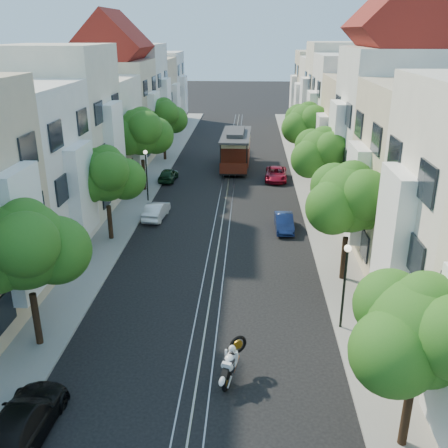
# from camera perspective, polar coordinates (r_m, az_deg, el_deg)

# --- Properties ---
(ground) EXTENTS (200.00, 200.00, 0.00)m
(ground) POSITION_cam_1_polar(r_m,az_deg,el_deg) (46.14, 0.51, 4.81)
(ground) COLOR black
(ground) RESTS_ON ground
(sidewalk_east) EXTENTS (2.50, 80.00, 0.12)m
(sidewalk_east) POSITION_cam_1_polar(r_m,az_deg,el_deg) (46.39, 9.52, 4.68)
(sidewalk_east) COLOR gray
(sidewalk_east) RESTS_ON ground
(sidewalk_west) EXTENTS (2.50, 80.00, 0.12)m
(sidewalk_west) POSITION_cam_1_polar(r_m,az_deg,el_deg) (46.99, -8.39, 4.96)
(sidewalk_west) COLOR gray
(sidewalk_west) RESTS_ON ground
(rail_left) EXTENTS (0.06, 80.00, 0.02)m
(rail_left) POSITION_cam_1_polar(r_m,az_deg,el_deg) (46.17, -0.17, 4.83)
(rail_left) COLOR gray
(rail_left) RESTS_ON ground
(rail_slot) EXTENTS (0.06, 80.00, 0.02)m
(rail_slot) POSITION_cam_1_polar(r_m,az_deg,el_deg) (46.14, 0.51, 4.82)
(rail_slot) COLOR gray
(rail_slot) RESTS_ON ground
(rail_right) EXTENTS (0.06, 80.00, 0.02)m
(rail_right) POSITION_cam_1_polar(r_m,az_deg,el_deg) (46.12, 1.20, 4.81)
(rail_right) COLOR gray
(rail_right) RESTS_ON ground
(lane_line) EXTENTS (0.08, 80.00, 0.01)m
(lane_line) POSITION_cam_1_polar(r_m,az_deg,el_deg) (46.14, 0.51, 4.81)
(lane_line) COLOR tan
(lane_line) RESTS_ON ground
(townhouses_east) EXTENTS (7.75, 72.00, 12.00)m
(townhouses_east) POSITION_cam_1_polar(r_m,az_deg,el_deg) (45.92, 15.76, 10.59)
(townhouses_east) COLOR beige
(townhouses_east) RESTS_ON ground
(townhouses_west) EXTENTS (7.75, 72.00, 11.76)m
(townhouses_west) POSITION_cam_1_polar(r_m,az_deg,el_deg) (46.92, -14.38, 10.81)
(townhouses_west) COLOR silver
(townhouses_west) RESTS_ON ground
(tree_e_a) EXTENTS (4.72, 3.87, 6.27)m
(tree_e_a) POSITION_cam_1_polar(r_m,az_deg,el_deg) (16.64, 21.69, -11.65)
(tree_e_a) COLOR black
(tree_e_a) RESTS_ON ground
(tree_e_b) EXTENTS (4.93, 4.08, 6.68)m
(tree_e_b) POSITION_cam_1_polar(r_m,az_deg,el_deg) (27.06, 14.26, 2.71)
(tree_e_b) COLOR black
(tree_e_b) RESTS_ON ground
(tree_e_c) EXTENTS (4.84, 3.99, 6.52)m
(tree_e_c) POSITION_cam_1_polar(r_m,az_deg,el_deg) (37.55, 11.22, 7.84)
(tree_e_c) COLOR black
(tree_e_c) RESTS_ON ground
(tree_e_d) EXTENTS (5.01, 4.16, 6.85)m
(tree_e_d) POSITION_cam_1_polar(r_m,az_deg,el_deg) (48.20, 9.52, 11.17)
(tree_e_d) COLOR black
(tree_e_d) RESTS_ON ground
(tree_w_a) EXTENTS (4.93, 4.08, 6.68)m
(tree_w_a) POSITION_cam_1_polar(r_m,az_deg,el_deg) (21.96, -21.66, -2.53)
(tree_w_a) COLOR black
(tree_w_a) RESTS_ON ground
(tree_w_b) EXTENTS (4.72, 3.87, 6.27)m
(tree_w_b) POSITION_cam_1_polar(r_m,az_deg,el_deg) (32.69, -13.25, 5.35)
(tree_w_b) COLOR black
(tree_w_b) RESTS_ON ground
(tree_w_c) EXTENTS (5.13, 4.28, 7.09)m
(tree_w_c) POSITION_cam_1_polar(r_m,az_deg,el_deg) (42.93, -9.37, 10.25)
(tree_w_c) COLOR black
(tree_w_c) RESTS_ON ground
(tree_w_d) EXTENTS (4.84, 3.99, 6.52)m
(tree_w_d) POSITION_cam_1_polar(r_m,az_deg,el_deg) (53.65, -6.89, 12.01)
(tree_w_d) COLOR black
(tree_w_d) RESTS_ON ground
(lamp_east) EXTENTS (0.32, 0.32, 4.16)m
(lamp_east) POSITION_cam_1_polar(r_m,az_deg,el_deg) (23.05, 13.70, -5.62)
(lamp_east) COLOR black
(lamp_east) RESTS_ON ground
(lamp_west) EXTENTS (0.32, 0.32, 4.16)m
(lamp_west) POSITION_cam_1_polar(r_m,az_deg,el_deg) (40.40, -8.88, 6.36)
(lamp_west) COLOR black
(lamp_west) RESTS_ON ground
(sportbike_rider) EXTENTS (1.02, 1.92, 1.70)m
(sportbike_rider) POSITION_cam_1_polar(r_m,az_deg,el_deg) (20.25, 0.82, -15.46)
(sportbike_rider) COLOR black
(sportbike_rider) RESTS_ON ground
(cable_car) EXTENTS (3.02, 9.06, 3.46)m
(cable_car) POSITION_cam_1_polar(r_m,az_deg,el_deg) (50.99, 1.37, 8.76)
(cable_car) COLOR black
(cable_car) RESTS_ON ground
(parked_car_e_mid) EXTENTS (1.27, 3.46, 1.13)m
(parked_car_e_mid) POSITION_cam_1_polar(r_m,az_deg,el_deg) (34.97, 6.88, 0.18)
(parked_car_e_mid) COLOR #0D1A43
(parked_car_e_mid) RESTS_ON ground
(parked_car_e_far) EXTENTS (2.20, 4.35, 1.18)m
(parked_car_e_far) POSITION_cam_1_polar(r_m,az_deg,el_deg) (46.91, 5.97, 5.71)
(parked_car_e_far) COLOR maroon
(parked_car_e_far) RESTS_ON ground
(parked_car_w_near) EXTENTS (2.01, 4.63, 1.33)m
(parked_car_w_near) POSITION_cam_1_polar(r_m,az_deg,el_deg) (19.40, -22.04, -20.17)
(parked_car_w_near) COLOR black
(parked_car_w_near) RESTS_ON ground
(parked_car_w_mid) EXTENTS (1.59, 3.75, 1.20)m
(parked_car_w_mid) POSITION_cam_1_polar(r_m,az_deg,el_deg) (37.25, -7.75, 1.53)
(parked_car_w_mid) COLOR silver
(parked_car_w_mid) RESTS_ON ground
(parked_car_w_far) EXTENTS (1.61, 3.55, 1.18)m
(parked_car_w_far) POSITION_cam_1_polar(r_m,az_deg,el_deg) (46.68, -6.39, 5.62)
(parked_car_w_far) COLOR black
(parked_car_w_far) RESTS_ON ground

